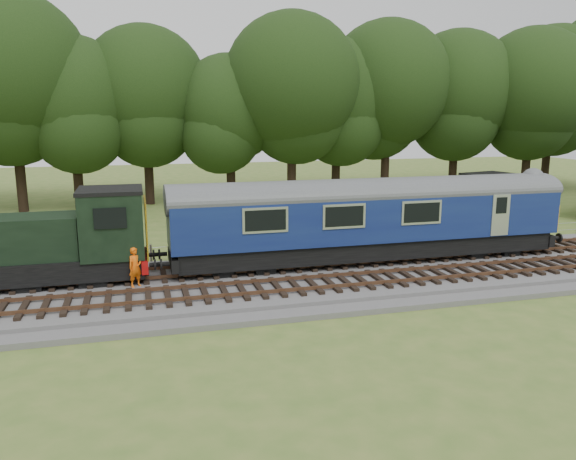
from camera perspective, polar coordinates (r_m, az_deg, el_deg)
name	(u,v)px	position (r m, az deg, el deg)	size (l,w,h in m)	color
ground	(301,283)	(23.78, 1.31, -5.36)	(120.00, 120.00, 0.00)	#496A27
ballast	(301,279)	(23.73, 1.31, -4.96)	(70.00, 7.00, 0.35)	#4C4C4F
track_north	(292,265)	(24.95, 0.40, -3.54)	(67.20, 2.40, 0.21)	black
track_south	(312,284)	(22.19, 2.48, -5.51)	(67.20, 2.40, 0.21)	black
fence	(275,257)	(27.96, -1.30, -2.75)	(64.00, 0.12, 1.00)	#6B6054
tree_line	(222,204)	(44.82, -6.67, 2.66)	(70.00, 8.00, 18.00)	black
dmu_railcar	(371,212)	(25.69, 8.38, 1.78)	(18.05, 2.86, 3.88)	black
shunter_loco	(41,244)	(24.03, -23.82, -1.33)	(8.91, 2.60, 3.38)	black
worker	(135,267)	(22.67, -15.25, -3.65)	(0.57, 0.38, 1.57)	#FF640D
shed	(493,193)	(42.68, 20.10, 3.52)	(4.13, 4.13, 2.82)	#1C3E20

